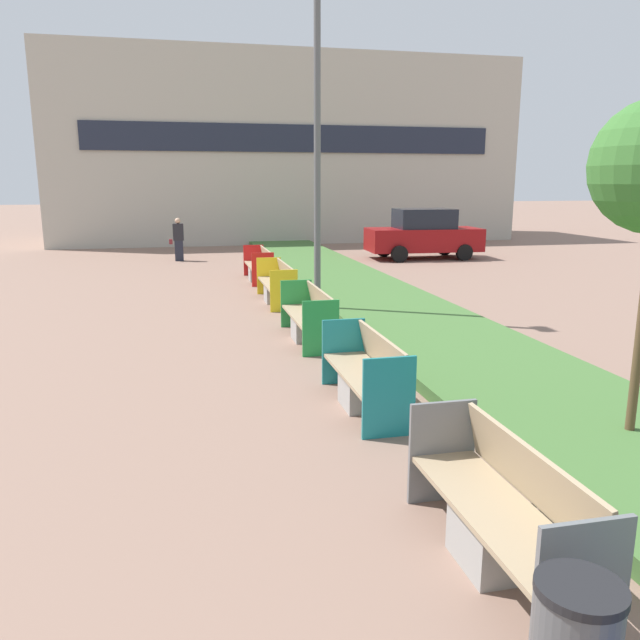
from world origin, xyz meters
The scene contains 10 objects.
planter_grass_strip centered at (3.20, 12.00, 0.09)m, with size 2.80×120.00×0.18m.
building_backdrop centered at (4.00, 34.82, 4.31)m, with size 21.92×7.17×8.61m.
bench_grey_frame centered at (0.94, 6.56, 0.37)m, with size 0.65×2.06×0.94m.
bench_teal_frame centered at (0.94, 10.03, 0.37)m, with size 0.65×2.05×0.94m.
bench_green_frame centered at (0.94, 13.61, 0.37)m, with size 0.65×2.26×0.94m.
bench_yellow_frame centered at (0.94, 17.39, 0.38)m, with size 0.65×2.39×0.94m.
bench_red_frame centered at (0.94, 20.83, 0.37)m, with size 0.65×2.23×0.94m.
street_lamp_post centered at (1.55, 15.70, 3.85)m, with size 0.24×0.44×6.94m.
pedestrian_walking centered at (-1.35, 26.14, 0.78)m, with size 0.53×0.24×1.56m.
parked_car_distant centered at (7.65, 24.85, 0.91)m, with size 4.29×2.00×1.86m.
Camera 1 is at (-1.31, 2.74, 2.83)m, focal length 35.00 mm.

